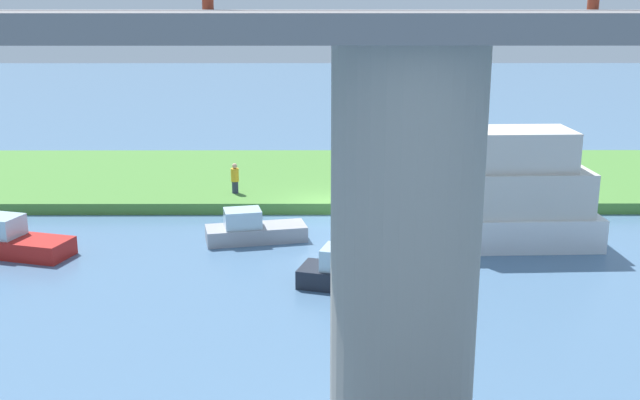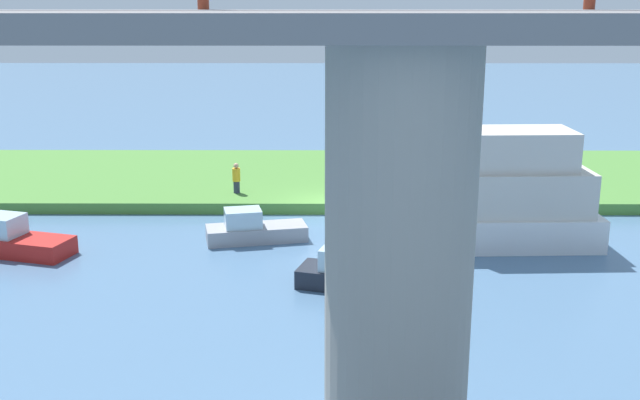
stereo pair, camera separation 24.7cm
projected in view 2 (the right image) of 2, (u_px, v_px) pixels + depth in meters
ground_plane at (330, 215)px, 33.07m from camera, size 160.00×160.00×0.00m
grassy_bank at (329, 178)px, 38.81m from camera, size 80.00×12.00×0.50m
bridge_pylon at (399, 256)px, 15.00m from camera, size 2.94×2.94×8.41m
bridge_span at (406, 11)px, 13.81m from camera, size 56.19×4.30×3.25m
person_on_bank at (236, 178)px, 34.62m from camera, size 0.38×0.38×1.39m
mooring_post at (482, 189)px, 33.56m from camera, size 0.20×0.20×0.91m
motorboat_white at (481, 198)px, 28.79m from camera, size 9.59×3.53×4.84m
skiff_small at (356, 274)px, 24.60m from camera, size 4.24×2.49×1.33m
riverboat_paddlewheel at (12, 240)px, 27.97m from camera, size 4.55×2.66×1.43m
pontoon_yellow at (253, 229)px, 29.43m from camera, size 4.06×2.15×1.28m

